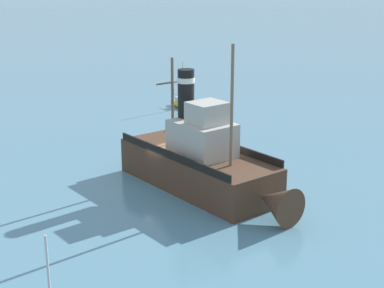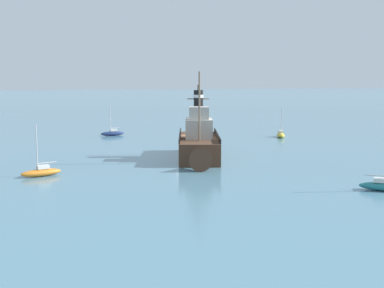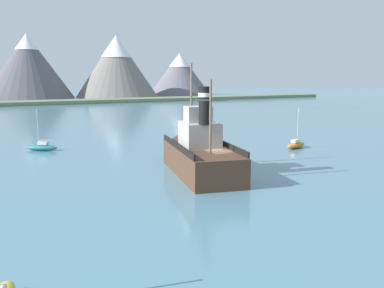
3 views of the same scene
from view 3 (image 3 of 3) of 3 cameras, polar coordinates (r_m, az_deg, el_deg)
name	(u,v)px [view 3 (image 3 of 3)]	position (r m, az deg, el deg)	size (l,w,h in m)	color
ground_plane	(221,178)	(35.12, 4.03, -4.77)	(600.00, 600.00, 0.00)	teal
mountain_ridge	(12,66)	(179.63, -23.98, 9.92)	(179.04, 50.92, 27.15)	slate
shoreline_strip	(31,103)	(140.67, -21.64, 5.40)	(240.00, 12.00, 1.20)	#6B7A56
old_tugboat	(199,153)	(36.54, 1.00, -1.25)	(7.21, 14.79, 9.90)	#4C3323
sailboat_teal	(42,147)	(51.14, -20.35, -0.40)	(3.74, 3.08, 4.90)	#23757A
sailboat_orange	(296,145)	(51.37, 14.39, -0.07)	(3.95, 2.26, 4.90)	orange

